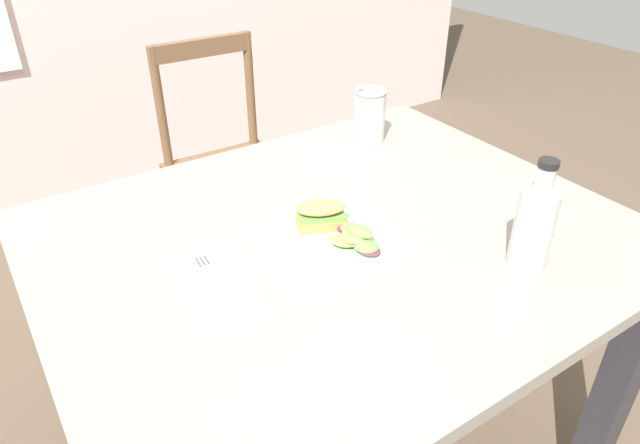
{
  "coord_description": "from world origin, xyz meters",
  "views": [
    {
      "loc": [
        -0.58,
        -0.7,
        1.37
      ],
      "look_at": [
        -0.04,
        0.11,
        0.76
      ],
      "focal_mm": 32.07,
      "sensor_mm": 36.0,
      "label": 1
    }
  ],
  "objects_px": {
    "mason_jar_iced_tea": "(369,118)",
    "dining_table": "(338,282)",
    "plate_lunch": "(331,238)",
    "sandwich_half_front": "(321,214)",
    "chair_wooden_far": "(229,167)",
    "fork_on_napkin": "(214,279)",
    "bottle_cold_brew": "(533,230)"
  },
  "relations": [
    {
      "from": "dining_table",
      "to": "fork_on_napkin",
      "type": "distance_m",
      "value": 0.31
    },
    {
      "from": "fork_on_napkin",
      "to": "bottle_cold_brew",
      "type": "relative_size",
      "value": 0.88
    },
    {
      "from": "fork_on_napkin",
      "to": "bottle_cold_brew",
      "type": "height_order",
      "value": "bottle_cold_brew"
    },
    {
      "from": "mason_jar_iced_tea",
      "to": "sandwich_half_front",
      "type": "bearing_deg",
      "value": -139.61
    },
    {
      "from": "sandwich_half_front",
      "to": "mason_jar_iced_tea",
      "type": "distance_m",
      "value": 0.46
    },
    {
      "from": "fork_on_napkin",
      "to": "bottle_cold_brew",
      "type": "bearing_deg",
      "value": -27.66
    },
    {
      "from": "sandwich_half_front",
      "to": "bottle_cold_brew",
      "type": "distance_m",
      "value": 0.4
    },
    {
      "from": "bottle_cold_brew",
      "to": "chair_wooden_far",
      "type": "bearing_deg",
      "value": 92.71
    },
    {
      "from": "plate_lunch",
      "to": "fork_on_napkin",
      "type": "distance_m",
      "value": 0.25
    },
    {
      "from": "dining_table",
      "to": "chair_wooden_far",
      "type": "height_order",
      "value": "chair_wooden_far"
    },
    {
      "from": "sandwich_half_front",
      "to": "fork_on_napkin",
      "type": "distance_m",
      "value": 0.25
    },
    {
      "from": "bottle_cold_brew",
      "to": "plate_lunch",
      "type": "bearing_deg",
      "value": 134.63
    },
    {
      "from": "plate_lunch",
      "to": "sandwich_half_front",
      "type": "relative_size",
      "value": 2.24
    },
    {
      "from": "chair_wooden_far",
      "to": "bottle_cold_brew",
      "type": "height_order",
      "value": "bottle_cold_brew"
    },
    {
      "from": "dining_table",
      "to": "mason_jar_iced_tea",
      "type": "distance_m",
      "value": 0.49
    },
    {
      "from": "plate_lunch",
      "to": "sandwich_half_front",
      "type": "distance_m",
      "value": 0.05
    },
    {
      "from": "dining_table",
      "to": "bottle_cold_brew",
      "type": "height_order",
      "value": "bottle_cold_brew"
    },
    {
      "from": "mason_jar_iced_tea",
      "to": "dining_table",
      "type": "bearing_deg",
      "value": -134.93
    },
    {
      "from": "dining_table",
      "to": "plate_lunch",
      "type": "bearing_deg",
      "value": -155.12
    },
    {
      "from": "chair_wooden_far",
      "to": "mason_jar_iced_tea",
      "type": "bearing_deg",
      "value": -76.04
    },
    {
      "from": "bottle_cold_brew",
      "to": "fork_on_napkin",
      "type": "bearing_deg",
      "value": 152.34
    },
    {
      "from": "chair_wooden_far",
      "to": "sandwich_half_front",
      "type": "xyz_separation_m",
      "value": [
        -0.2,
        -0.9,
        0.33
      ]
    },
    {
      "from": "chair_wooden_far",
      "to": "plate_lunch",
      "type": "distance_m",
      "value": 1.0
    },
    {
      "from": "plate_lunch",
      "to": "fork_on_napkin",
      "type": "height_order",
      "value": "plate_lunch"
    },
    {
      "from": "fork_on_napkin",
      "to": "mason_jar_iced_tea",
      "type": "distance_m",
      "value": 0.69
    },
    {
      "from": "plate_lunch",
      "to": "sandwich_half_front",
      "type": "xyz_separation_m",
      "value": [
        0.0,
        0.04,
        0.03
      ]
    },
    {
      "from": "dining_table",
      "to": "fork_on_napkin",
      "type": "height_order",
      "value": "fork_on_napkin"
    },
    {
      "from": "chair_wooden_far",
      "to": "sandwich_half_front",
      "type": "distance_m",
      "value": 0.98
    },
    {
      "from": "plate_lunch",
      "to": "bottle_cold_brew",
      "type": "distance_m",
      "value": 0.37
    },
    {
      "from": "fork_on_napkin",
      "to": "mason_jar_iced_tea",
      "type": "relative_size",
      "value": 1.31
    },
    {
      "from": "sandwich_half_front",
      "to": "bottle_cold_brew",
      "type": "xyz_separation_m",
      "value": [
        0.26,
        -0.3,
        0.03
      ]
    },
    {
      "from": "chair_wooden_far",
      "to": "plate_lunch",
      "type": "bearing_deg",
      "value": -102.16
    }
  ]
}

